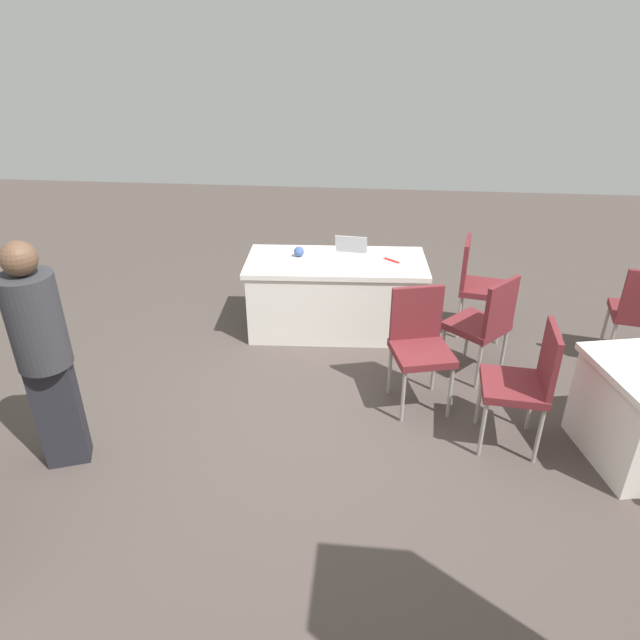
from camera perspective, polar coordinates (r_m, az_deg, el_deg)
name	(u,v)px	position (r m, az deg, el deg)	size (l,w,h in m)	color
ground_plane	(319,424)	(4.49, -0.07, -10.42)	(14.40, 14.40, 0.00)	#4C423D
table_foreground	(336,295)	(5.65, 1.60, 2.55)	(1.79, 0.91, 0.75)	silver
chair_near_front	(526,379)	(4.23, 20.06, -5.63)	(0.48, 0.48, 0.98)	#9E9993
chair_tucked_left	(420,341)	(4.51, 10.04, -2.07)	(0.54, 0.54, 0.97)	#9E9993
chair_tucked_right	(477,281)	(5.72, 15.54, 3.85)	(0.52, 0.52, 0.96)	#9E9993
chair_back_row	(485,321)	(5.00, 16.30, -0.11)	(0.62, 0.62, 0.94)	#9E9993
person_attendee_browsing	(43,349)	(4.06, -26.23, -2.61)	(0.44, 0.44, 1.65)	#26262D
laptop_silver	(350,255)	(5.53, 3.01, 6.60)	(0.34, 0.32, 0.21)	silver
yarn_ball	(299,252)	(5.58, -2.15, 6.93)	(0.10, 0.10, 0.10)	#3F5999
scissors_red	(392,260)	(5.52, 7.25, 5.99)	(0.18, 0.04, 0.01)	red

